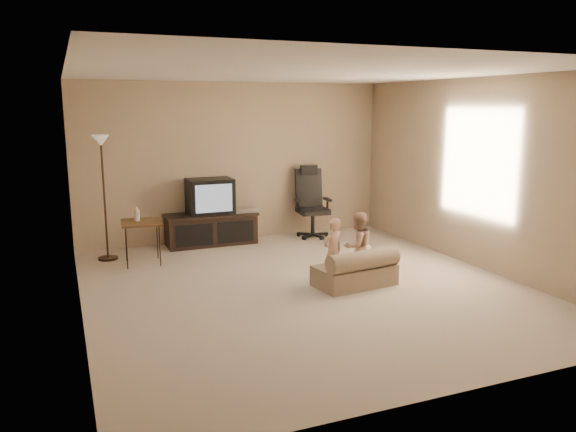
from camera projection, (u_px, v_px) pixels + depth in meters
name	position (u px, v px, depth m)	size (l,w,h in m)	color
floor	(304.00, 287.00, 6.71)	(5.50, 5.50, 0.00)	beige
room_shell	(305.00, 160.00, 6.42)	(5.50, 5.50, 5.50)	silver
tv_stand	(211.00, 217.00, 8.71)	(1.44, 0.53, 1.03)	black
office_chair	(311.00, 211.00, 9.24)	(0.59, 0.62, 1.17)	black
side_table	(141.00, 223.00, 7.61)	(0.58, 0.58, 0.80)	brown
floor_lamp	(103.00, 170.00, 7.68)	(0.27, 0.27, 1.74)	#2F2015
child_sofa	(357.00, 271.00, 6.71)	(1.01, 0.65, 0.47)	gray
toddler_left	(333.00, 251.00, 6.76)	(0.30, 0.22, 0.82)	#D5A685
toddler_right	(358.00, 246.00, 6.94)	(0.42, 0.23, 0.85)	#D5A685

